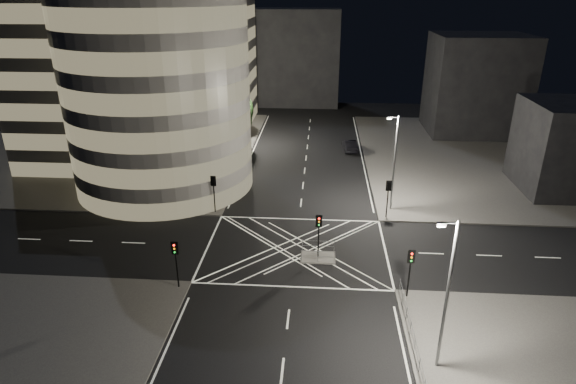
# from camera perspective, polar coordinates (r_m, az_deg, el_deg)

# --- Properties ---
(ground) EXTENTS (120.00, 120.00, 0.00)m
(ground) POSITION_cam_1_polar(r_m,az_deg,el_deg) (43.60, 0.95, -6.73)
(ground) COLOR black
(ground) RESTS_ON ground
(sidewalk_far_left) EXTENTS (42.00, 42.00, 0.15)m
(sidewalk_far_left) POSITION_cam_1_polar(r_m,az_deg,el_deg) (74.97, -20.61, 4.87)
(sidewalk_far_left) COLOR #4A4745
(sidewalk_far_left) RESTS_ON ground
(sidewalk_far_right) EXTENTS (42.00, 42.00, 0.15)m
(sidewalk_far_right) POSITION_cam_1_polar(r_m,az_deg,el_deg) (73.43, 25.51, 3.70)
(sidewalk_far_right) COLOR #4A4745
(sidewalk_far_right) RESTS_ON ground
(central_island) EXTENTS (3.00, 2.00, 0.15)m
(central_island) POSITION_cam_1_polar(r_m,az_deg,el_deg) (42.22, 3.57, -7.74)
(central_island) COLOR slate
(central_island) RESTS_ON ground
(office_tower_curved) EXTENTS (30.00, 29.00, 27.20)m
(office_tower_curved) POSITION_cam_1_polar(r_m,az_deg,el_deg) (61.55, -18.15, 13.58)
(office_tower_curved) COLOR gray
(office_tower_curved) RESTS_ON sidewalk_far_left
(office_block_rear) EXTENTS (24.00, 16.00, 22.00)m
(office_block_rear) POSITION_cam_1_polar(r_m,az_deg,el_deg) (83.94, -13.03, 15.36)
(office_block_rear) COLOR gray
(office_block_rear) RESTS_ON sidewalk_far_left
(building_right_far) EXTENTS (14.00, 12.00, 15.00)m
(building_right_far) POSITION_cam_1_polar(r_m,az_deg,el_deg) (82.59, 21.39, 11.80)
(building_right_far) COLOR black
(building_right_far) RESTS_ON sidewalk_far_right
(building_right_near) EXTENTS (10.00, 10.00, 10.00)m
(building_right_near) POSITION_cam_1_polar(r_m,az_deg,el_deg) (62.84, 30.48, 4.62)
(building_right_near) COLOR black
(building_right_near) RESTS_ON sidewalk_far_right
(building_far_end) EXTENTS (18.00, 8.00, 18.00)m
(building_far_end) POSITION_cam_1_polar(r_m,az_deg,el_deg) (96.78, 0.52, 15.60)
(building_far_end) COLOR black
(building_far_end) RESTS_ON ground
(tree_a) EXTENTS (3.87, 3.87, 6.71)m
(tree_a) POSITION_cam_1_polar(r_m,az_deg,el_deg) (51.32, -10.25, 3.31)
(tree_a) COLOR black
(tree_a) RESTS_ON sidewalk_far_left
(tree_b) EXTENTS (4.20, 4.20, 7.36)m
(tree_b) POSITION_cam_1_polar(r_m,az_deg,el_deg) (56.70, -8.86, 5.81)
(tree_b) COLOR black
(tree_b) RESTS_ON sidewalk_far_left
(tree_c) EXTENTS (4.78, 4.78, 7.41)m
(tree_c) POSITION_cam_1_polar(r_m,az_deg,el_deg) (62.40, -7.67, 7.21)
(tree_c) COLOR black
(tree_c) RESTS_ON sidewalk_far_left
(tree_d) EXTENTS (5.71, 5.71, 8.09)m
(tree_d) POSITION_cam_1_polar(r_m,az_deg,el_deg) (68.04, -6.70, 8.72)
(tree_d) COLOR black
(tree_d) RESTS_ON sidewalk_far_left
(tree_e) EXTENTS (4.44, 4.44, 7.09)m
(tree_e) POSITION_cam_1_polar(r_m,az_deg,el_deg) (73.83, -5.85, 9.69)
(tree_e) COLOR black
(tree_e) RESTS_ON sidewalk_far_left
(traffic_signal_fl) EXTENTS (0.55, 0.22, 4.00)m
(traffic_signal_fl) POSITION_cam_1_polar(r_m,az_deg,el_deg) (49.54, -8.80, 0.56)
(traffic_signal_fl) COLOR black
(traffic_signal_fl) RESTS_ON sidewalk_far_left
(traffic_signal_nl) EXTENTS (0.55, 0.22, 4.00)m
(traffic_signal_nl) POSITION_cam_1_polar(r_m,az_deg,el_deg) (37.78, -13.18, -7.38)
(traffic_signal_nl) COLOR black
(traffic_signal_nl) RESTS_ON sidewalk_near_left
(traffic_signal_fr) EXTENTS (0.55, 0.22, 4.00)m
(traffic_signal_fr) POSITION_cam_1_polar(r_m,az_deg,el_deg) (48.84, 11.79, -0.01)
(traffic_signal_fr) COLOR black
(traffic_signal_fr) RESTS_ON sidewalk_far_right
(traffic_signal_nr) EXTENTS (0.55, 0.22, 4.00)m
(traffic_signal_nr) POSITION_cam_1_polar(r_m,az_deg,el_deg) (36.86, 14.31, -8.34)
(traffic_signal_nr) COLOR black
(traffic_signal_nr) RESTS_ON sidewalk_near_right
(traffic_signal_island) EXTENTS (0.55, 0.22, 4.00)m
(traffic_signal_island) POSITION_cam_1_polar(r_m,az_deg,el_deg) (40.84, 3.67, -4.32)
(traffic_signal_island) COLOR black
(traffic_signal_island) RESTS_ON central_island
(street_lamp_left_near) EXTENTS (1.25, 0.25, 10.00)m
(street_lamp_left_near) POSITION_cam_1_polar(r_m,az_deg,el_deg) (53.54, -8.46, 5.31)
(street_lamp_left_near) COLOR slate
(street_lamp_left_near) RESTS_ON sidewalk_far_left
(street_lamp_left_far) EXTENTS (1.25, 0.25, 10.00)m
(street_lamp_left_far) POSITION_cam_1_polar(r_m,az_deg,el_deg) (70.58, -5.42, 9.80)
(street_lamp_left_far) COLOR slate
(street_lamp_left_far) RESTS_ON sidewalk_far_left
(street_lamp_right_far) EXTENTS (1.25, 0.25, 10.00)m
(street_lamp_right_far) POSITION_cam_1_polar(r_m,az_deg,el_deg) (50.03, 12.45, 3.72)
(street_lamp_right_far) COLOR slate
(street_lamp_right_far) RESTS_ON sidewalk_far_right
(street_lamp_right_near) EXTENTS (1.25, 0.25, 10.00)m
(street_lamp_right_near) POSITION_cam_1_polar(r_m,az_deg,el_deg) (29.69, 18.27, -11.21)
(street_lamp_right_near) COLOR slate
(street_lamp_right_near) RESTS_ON sidewalk_near_right
(railing_near_right) EXTENTS (0.06, 11.70, 1.10)m
(railing_near_right) POSITION_cam_1_polar(r_m,az_deg,el_deg) (33.73, 14.55, -16.30)
(railing_near_right) COLOR slate
(railing_near_right) RESTS_ON sidewalk_near_right
(railing_island_south) EXTENTS (2.80, 0.06, 1.10)m
(railing_island_south) POSITION_cam_1_polar(r_m,az_deg,el_deg) (41.13, 3.57, -7.64)
(railing_island_south) COLOR slate
(railing_island_south) RESTS_ON central_island
(railing_island_north) EXTENTS (2.80, 0.06, 1.10)m
(railing_island_north) POSITION_cam_1_polar(r_m,az_deg,el_deg) (42.69, 3.61, -6.40)
(railing_island_north) COLOR slate
(railing_island_north) RESTS_ON central_island
(sedan) EXTENTS (2.16, 4.94, 1.58)m
(sedan) POSITION_cam_1_polar(r_m,az_deg,el_deg) (69.86, 7.29, 5.53)
(sedan) COLOR black
(sedan) RESTS_ON ground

